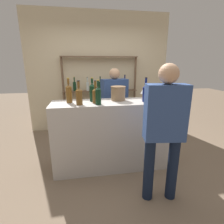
% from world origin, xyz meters
% --- Properties ---
extents(ground_plane, '(16.00, 16.00, 0.00)m').
position_xyz_m(ground_plane, '(0.00, 0.00, 0.00)').
color(ground_plane, '#7A6651').
extents(bar_counter, '(1.80, 0.54, 1.08)m').
position_xyz_m(bar_counter, '(0.00, 0.00, 0.54)').
color(bar_counter, '#B7B2AD').
rests_on(bar_counter, ground_plane).
extents(back_wall, '(3.40, 0.12, 2.80)m').
position_xyz_m(back_wall, '(0.00, 1.87, 1.40)').
color(back_wall, beige).
rests_on(back_wall, ground_plane).
extents(back_shelf, '(1.79, 0.18, 1.79)m').
position_xyz_m(back_shelf, '(0.01, 1.69, 1.17)').
color(back_shelf, brown).
rests_on(back_shelf, ground_plane).
extents(counter_bottle_0, '(0.09, 0.09, 0.36)m').
position_xyz_m(counter_bottle_0, '(-0.62, 0.03, 1.22)').
color(counter_bottle_0, brown).
rests_on(counter_bottle_0, bar_counter).
extents(counter_bottle_1, '(0.08, 0.08, 0.34)m').
position_xyz_m(counter_bottle_1, '(-0.22, -0.16, 1.21)').
color(counter_bottle_1, black).
rests_on(counter_bottle_1, bar_counter).
extents(counter_bottle_2, '(0.09, 0.09, 0.33)m').
position_xyz_m(counter_bottle_2, '(-0.48, -0.13, 1.20)').
color(counter_bottle_2, brown).
rests_on(counter_bottle_2, bar_counter).
extents(counter_bottle_3, '(0.09, 0.09, 0.36)m').
position_xyz_m(counter_bottle_3, '(0.49, -0.08, 1.21)').
color(counter_bottle_3, '#0F1956').
rests_on(counter_bottle_3, bar_counter).
extents(counter_bottle_4, '(0.08, 0.08, 0.35)m').
position_xyz_m(counter_bottle_4, '(-0.29, 0.08, 1.22)').
color(counter_bottle_4, black).
rests_on(counter_bottle_4, bar_counter).
extents(counter_bottle_5, '(0.09, 0.09, 0.33)m').
position_xyz_m(counter_bottle_5, '(-0.25, -0.06, 1.20)').
color(counter_bottle_5, brown).
rests_on(counter_bottle_5, bar_counter).
extents(wine_glass, '(0.08, 0.08, 0.18)m').
position_xyz_m(wine_glass, '(0.50, 0.06, 1.21)').
color(wine_glass, silver).
rests_on(wine_glass, bar_counter).
extents(ice_bucket, '(0.23, 0.23, 0.22)m').
position_xyz_m(ice_bucket, '(0.11, 0.09, 1.18)').
color(ice_bucket, '#846647').
rests_on(ice_bucket, bar_counter).
extents(server_behind_counter, '(0.53, 0.32, 1.54)m').
position_xyz_m(server_behind_counter, '(0.18, 0.77, 0.89)').
color(server_behind_counter, '#121C33').
rests_on(server_behind_counter, ground_plane).
extents(customer_right, '(0.47, 0.26, 1.63)m').
position_xyz_m(customer_right, '(0.46, -0.81, 0.96)').
color(customer_right, '#121C33').
rests_on(customer_right, ground_plane).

